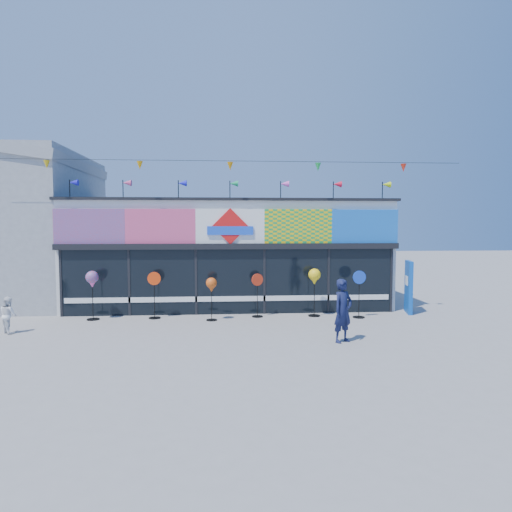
{
  "coord_description": "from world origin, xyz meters",
  "views": [
    {
      "loc": [
        -0.26,
        -12.54,
        3.17
      ],
      "look_at": [
        0.8,
        2.0,
        2.15
      ],
      "focal_mm": 32.0,
      "sensor_mm": 36.0,
      "label": 1
    }
  ],
  "objects": [
    {
      "name": "ground",
      "position": [
        0.0,
        0.0,
        0.0
      ],
      "size": [
        80.0,
        80.0,
        0.0
      ],
      "primitive_type": "plane",
      "color": "gray",
      "rests_on": "ground"
    },
    {
      "name": "adult_man",
      "position": [
        2.95,
        -0.64,
        0.85
      ],
      "size": [
        0.75,
        0.68,
        1.71
      ],
      "primitive_type": "imported",
      "rotation": [
        0.0,
        0.0,
        0.57
      ],
      "color": "#13193D",
      "rests_on": "ground"
    },
    {
      "name": "spinner_0",
      "position": [
        -4.58,
        2.78,
        1.31
      ],
      "size": [
        0.41,
        0.41,
        1.63
      ],
      "color": "black",
      "rests_on": "ground"
    },
    {
      "name": "blue_sign",
      "position": [
        6.36,
        3.18,
        0.94
      ],
      "size": [
        0.34,
        0.94,
        1.87
      ],
      "rotation": [
        0.0,
        0.0,
        -0.22
      ],
      "color": "#0B4AAD",
      "rests_on": "ground"
    },
    {
      "name": "spinner_4",
      "position": [
        2.88,
        2.84,
        1.32
      ],
      "size": [
        0.42,
        0.42,
        1.65
      ],
      "color": "black",
      "rests_on": "ground"
    },
    {
      "name": "spinner_5",
      "position": [
        4.34,
        2.47,
        0.85
      ],
      "size": [
        0.45,
        0.41,
        1.6
      ],
      "color": "black",
      "rests_on": "ground"
    },
    {
      "name": "spinner_3",
      "position": [
        0.91,
        2.85,
        0.79
      ],
      "size": [
        0.4,
        0.38,
        1.49
      ],
      "color": "black",
      "rests_on": "ground"
    },
    {
      "name": "spinner_2",
      "position": [
        -0.64,
        2.39,
        1.14
      ],
      "size": [
        0.36,
        0.36,
        1.42
      ],
      "color": "black",
      "rests_on": "ground"
    },
    {
      "name": "spinner_1",
      "position": [
        -2.57,
        2.86,
        0.83
      ],
      "size": [
        0.44,
        0.4,
        1.57
      ],
      "color": "black",
      "rests_on": "ground"
    },
    {
      "name": "kite_shop",
      "position": [
        0.0,
        5.94,
        2.05
      ],
      "size": [
        16.0,
        5.7,
        5.31
      ],
      "color": "white",
      "rests_on": "ground"
    },
    {
      "name": "child",
      "position": [
        -6.5,
        1.07,
        0.53
      ],
      "size": [
        0.58,
        0.57,
        1.07
      ],
      "primitive_type": "imported",
      "rotation": [
        0.0,
        0.0,
        2.39
      ],
      "color": "white",
      "rests_on": "ground"
    }
  ]
}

